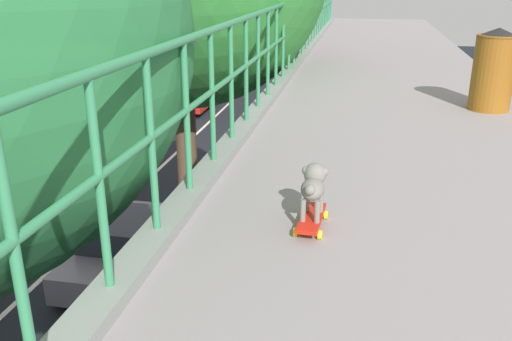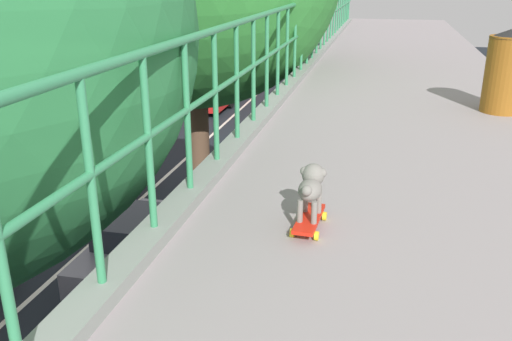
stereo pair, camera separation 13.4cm
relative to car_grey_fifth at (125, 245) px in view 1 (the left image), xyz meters
name	(u,v)px [view 1 (the left image)]	position (x,y,z in m)	size (l,w,h in m)	color
car_grey_fifth	(125,245)	(0.00, 0.00, 0.00)	(2.01, 4.50, 1.46)	slate
car_black_sixth	(72,184)	(-3.36, 3.47, 0.06)	(1.95, 4.41, 1.54)	black
city_bus	(206,68)	(-3.69, 20.49, 1.08)	(2.68, 11.36, 3.04)	red
toy_skateboard	(311,219)	(5.38, -8.31, 5.04)	(0.19, 0.46, 0.08)	red
small_dog	(314,184)	(5.38, -8.27, 5.26)	(0.17, 0.34, 0.32)	slate
litter_bin	(494,69)	(7.12, -4.75, 5.46)	(0.48, 0.48, 0.94)	#935618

